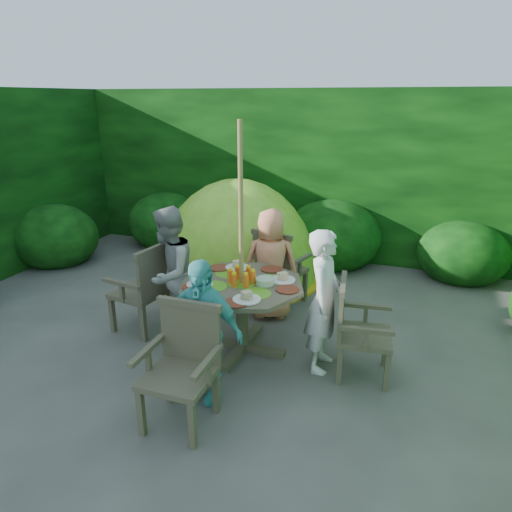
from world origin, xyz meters
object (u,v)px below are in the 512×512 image
(child_left, at_px, (169,274))
(garden_chair_left, at_px, (146,287))
(patio_table, at_px, (242,294))
(child_right, at_px, (324,301))
(garden_chair_back, at_px, (278,267))
(parasol_pole, at_px, (241,244))
(garden_chair_front, at_px, (183,364))
(garden_chair_right, at_px, (357,328))
(dome_tent, at_px, (238,275))
(child_front, at_px, (202,331))
(child_back, at_px, (271,264))

(child_left, bearing_deg, garden_chair_left, -99.11)
(patio_table, bearing_deg, child_right, -2.20)
(garden_chair_back, bearing_deg, child_left, 68.13)
(parasol_pole, relative_size, garden_chair_front, 2.45)
(child_left, bearing_deg, garden_chair_right, 78.79)
(dome_tent, bearing_deg, parasol_pole, -84.38)
(child_left, xyz_separation_m, child_front, (0.77, -0.83, -0.08))
(garden_chair_left, relative_size, child_right, 0.70)
(patio_table, distance_m, garden_chair_left, 1.11)
(parasol_pole, distance_m, garden_chair_left, 1.25)
(parasol_pole, distance_m, garden_chair_right, 1.28)
(garden_chair_right, xyz_separation_m, child_left, (-1.90, 0.08, 0.23))
(parasol_pole, bearing_deg, garden_chair_back, 88.84)
(patio_table, relative_size, child_front, 1.04)
(garden_chair_front, distance_m, child_right, 1.38)
(garden_chair_right, bearing_deg, child_right, 78.51)
(garden_chair_back, distance_m, child_right, 1.38)
(patio_table, xyz_separation_m, garden_chair_left, (-1.10, 0.03, -0.11))
(child_right, distance_m, dome_tent, 2.53)
(child_back, height_order, child_front, child_back)
(patio_table, height_order, garden_chair_right, garden_chair_right)
(child_left, distance_m, dome_tent, 1.92)
(garden_chair_right, height_order, dome_tent, dome_tent)
(child_right, height_order, dome_tent, dome_tent)
(child_right, bearing_deg, garden_chair_back, 34.07)
(dome_tent, bearing_deg, patio_table, -84.26)
(parasol_pole, relative_size, garden_chair_left, 2.38)
(garden_chair_right, bearing_deg, child_front, 116.29)
(garden_chair_right, distance_m, child_back, 1.38)
(garden_chair_left, relative_size, garden_chair_back, 1.02)
(child_back, distance_m, dome_tent, 1.45)
(patio_table, height_order, garden_chair_front, garden_chair_front)
(child_right, height_order, child_back, child_right)
(child_left, bearing_deg, garden_chair_back, 133.82)
(patio_table, bearing_deg, garden_chair_front, -92.57)
(patio_table, xyz_separation_m, garden_chair_back, (0.02, 1.10, -0.12))
(garden_chair_front, distance_m, child_back, 1.91)
(parasol_pole, height_order, child_right, parasol_pole)
(garden_chair_right, xyz_separation_m, child_front, (-1.13, -0.75, 0.15))
(garden_chair_right, relative_size, garden_chair_front, 0.96)
(garden_chair_left, relative_size, garden_chair_front, 1.03)
(patio_table, relative_size, garden_chair_front, 1.42)
(parasol_pole, height_order, garden_chair_front, parasol_pole)
(child_back, bearing_deg, child_front, 73.94)
(garden_chair_left, bearing_deg, child_left, 98.05)
(garden_chair_left, height_order, child_right, child_right)
(garden_chair_back, bearing_deg, parasol_pole, 104.45)
(garden_chair_back, relative_size, child_right, 0.69)
(garden_chair_right, distance_m, garden_chair_left, 2.20)
(patio_table, xyz_separation_m, garden_chair_right, (1.10, -0.05, -0.14))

